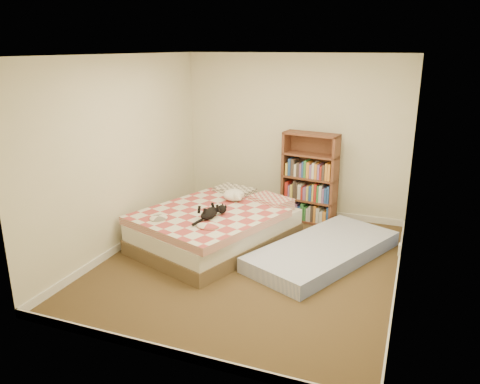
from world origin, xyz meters
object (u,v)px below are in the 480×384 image
(black_cat, at_px, (210,212))
(bed, at_px, (217,226))
(floor_mattress, at_px, (323,251))
(white_dog, at_px, (234,195))
(bookshelf, at_px, (309,188))

(black_cat, bearing_deg, bed, 129.50)
(floor_mattress, distance_m, white_dog, 1.50)
(bookshelf, relative_size, black_cat, 2.18)
(bed, height_order, white_dog, white_dog)
(bed, height_order, bookshelf, bookshelf)
(bed, distance_m, floor_mattress, 1.46)
(bed, xyz_separation_m, floor_mattress, (1.45, 0.05, -0.16))
(bed, xyz_separation_m, white_dog, (0.08, 0.42, 0.33))
(black_cat, height_order, white_dog, white_dog)
(bookshelf, distance_m, floor_mattress, 1.42)
(bookshelf, distance_m, white_dog, 1.25)
(bed, height_order, black_cat, black_cat)
(floor_mattress, bearing_deg, black_cat, -140.75)
(white_dog, bearing_deg, black_cat, -93.49)
(bookshelf, xyz_separation_m, white_dog, (-0.88, -0.89, 0.06))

